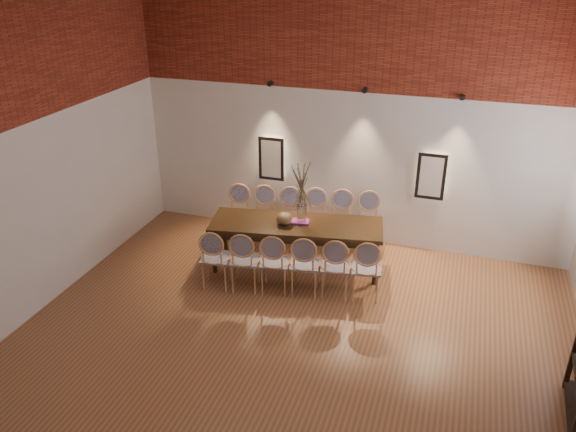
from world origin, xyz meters
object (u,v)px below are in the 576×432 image
(chair_near_c, at_px, (275,261))
(chair_near_d, at_px, (305,264))
(chair_near_b, at_px, (245,259))
(vase, at_px, (302,214))
(chair_far_d, at_px, (315,221))
(book, at_px, (300,222))
(chair_near_a, at_px, (216,257))
(chair_far_f, at_px, (368,224))
(chair_near_e, at_px, (335,266))
(chair_far_b, at_px, (263,218))
(chair_near_f, at_px, (366,268))
(chair_far_a, at_px, (237,216))
(chair_far_c, at_px, (289,219))
(chair_far_e, at_px, (341,222))
(dining_table, at_px, (296,245))
(bowl, at_px, (284,218))

(chair_near_c, distance_m, chair_near_d, 0.43)
(chair_near_b, distance_m, vase, 1.09)
(chair_far_d, xyz_separation_m, book, (-0.04, -0.68, 0.30))
(chair_near_a, bearing_deg, chair_far_f, 32.94)
(chair_far_f, bearing_deg, chair_near_e, 72.84)
(chair_near_c, distance_m, chair_far_b, 1.45)
(chair_near_b, distance_m, chair_far_d, 1.63)
(chair_near_a, distance_m, chair_near_f, 2.14)
(chair_near_f, distance_m, chair_far_a, 2.55)
(chair_far_d, bearing_deg, vase, 79.00)
(chair_far_a, distance_m, chair_far_d, 1.28)
(chair_near_a, xyz_separation_m, chair_far_a, (-0.24, 1.36, 0.00))
(chair_far_c, distance_m, chair_far_f, 1.28)
(chair_near_f, height_order, chair_far_b, same)
(chair_far_c, height_order, book, chair_far_c)
(chair_near_d, height_order, chair_far_e, same)
(dining_table, relative_size, bowl, 10.68)
(chair_near_b, bearing_deg, chair_far_c, 72.84)
(vase, bearing_deg, chair_far_b, 146.08)
(chair_far_a, bearing_deg, chair_near_a, 90.00)
(chair_far_f, bearing_deg, chair_far_b, 0.00)
(chair_near_d, bearing_deg, chair_near_a, 180.00)
(chair_far_d, xyz_separation_m, chair_far_e, (0.42, 0.07, 0.00))
(vase, bearing_deg, bowl, -158.91)
(chair_near_e, distance_m, chair_far_b, 1.89)
(chair_near_b, bearing_deg, chair_near_c, 0.00)
(chair_near_d, relative_size, vase, 3.13)
(chair_near_e, distance_m, bowl, 1.10)
(chair_near_c, xyz_separation_m, chair_near_e, (0.84, 0.15, 0.00))
(chair_far_a, xyz_separation_m, chair_far_e, (1.68, 0.30, 0.00))
(chair_near_f, bearing_deg, chair_near_d, 180.00)
(chair_far_b, height_order, book, chair_far_b)
(dining_table, xyz_separation_m, chair_far_f, (0.93, 0.87, 0.09))
(book, bearing_deg, chair_far_a, 159.42)
(chair_near_b, bearing_deg, chair_far_e, 47.20)
(chair_near_f, relative_size, chair_far_a, 1.00)
(chair_far_c, relative_size, bowl, 3.92)
(chair_near_b, relative_size, chair_far_e, 1.00)
(dining_table, relative_size, chair_far_b, 2.73)
(chair_far_b, height_order, chair_far_e, same)
(chair_near_e, bearing_deg, chair_far_a, 141.00)
(vase, bearing_deg, chair_near_d, -69.05)
(chair_near_a, height_order, chair_far_e, same)
(chair_far_b, bearing_deg, chair_near_c, 107.16)
(chair_near_e, bearing_deg, chair_far_c, 121.69)
(chair_near_b, distance_m, chair_far_f, 2.20)
(chair_far_d, bearing_deg, chair_far_b, 0.00)
(book, bearing_deg, vase, -44.98)
(chair_near_b, height_order, chair_near_c, same)
(dining_table, bearing_deg, chair_far_c, 107.16)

